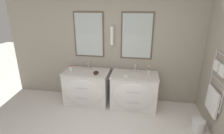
{
  "coord_description": "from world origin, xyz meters",
  "views": [
    {
      "loc": [
        0.56,
        -1.83,
        2.23
      ],
      "look_at": [
        -0.01,
        1.48,
        1.04
      ],
      "focal_mm": 28.0,
      "sensor_mm": 36.0,
      "label": 1
    }
  ],
  "objects_px": {
    "flower_vase": "(149,71)",
    "waste_bin": "(198,125)",
    "vanity_left": "(87,87)",
    "vanity_right": "(134,91)",
    "toiletry_bottle": "(71,69)",
    "amenity_bowl": "(96,73)"
  },
  "relations": [
    {
      "from": "amenity_bowl",
      "to": "flower_vase",
      "type": "xyz_separation_m",
      "value": [
        1.14,
        0.14,
        0.05
      ]
    },
    {
      "from": "vanity_left",
      "to": "toiletry_bottle",
      "type": "distance_m",
      "value": 0.57
    },
    {
      "from": "vanity_left",
      "to": "amenity_bowl",
      "type": "bearing_deg",
      "value": -18.25
    },
    {
      "from": "vanity_right",
      "to": "amenity_bowl",
      "type": "relative_size",
      "value": 8.57
    },
    {
      "from": "vanity_left",
      "to": "flower_vase",
      "type": "relative_size",
      "value": 4.67
    },
    {
      "from": "vanity_right",
      "to": "vanity_left",
      "type": "bearing_deg",
      "value": 180.0
    },
    {
      "from": "amenity_bowl",
      "to": "flower_vase",
      "type": "distance_m",
      "value": 1.15
    },
    {
      "from": "vanity_left",
      "to": "waste_bin",
      "type": "distance_m",
      "value": 2.46
    },
    {
      "from": "toiletry_bottle",
      "to": "vanity_right",
      "type": "bearing_deg",
      "value": 2.5
    },
    {
      "from": "toiletry_bottle",
      "to": "amenity_bowl",
      "type": "relative_size",
      "value": 1.29
    },
    {
      "from": "vanity_left",
      "to": "vanity_right",
      "type": "height_order",
      "value": "same"
    },
    {
      "from": "waste_bin",
      "to": "amenity_bowl",
      "type": "bearing_deg",
      "value": 165.94
    },
    {
      "from": "vanity_left",
      "to": "flower_vase",
      "type": "xyz_separation_m",
      "value": [
        1.41,
        0.05,
        0.48
      ]
    },
    {
      "from": "vanity_left",
      "to": "vanity_right",
      "type": "xyz_separation_m",
      "value": [
        1.11,
        0.0,
        0.0
      ]
    },
    {
      "from": "toiletry_bottle",
      "to": "waste_bin",
      "type": "distance_m",
      "value": 2.85
    },
    {
      "from": "toiletry_bottle",
      "to": "amenity_bowl",
      "type": "xyz_separation_m",
      "value": [
        0.59,
        -0.02,
        -0.04
      ]
    },
    {
      "from": "vanity_right",
      "to": "waste_bin",
      "type": "distance_m",
      "value": 1.42
    },
    {
      "from": "vanity_left",
      "to": "amenity_bowl",
      "type": "distance_m",
      "value": 0.51
    },
    {
      "from": "waste_bin",
      "to": "vanity_left",
      "type": "bearing_deg",
      "value": 165.46
    },
    {
      "from": "flower_vase",
      "to": "amenity_bowl",
      "type": "bearing_deg",
      "value": -173.1
    },
    {
      "from": "flower_vase",
      "to": "waste_bin",
      "type": "relative_size",
      "value": 0.95
    },
    {
      "from": "toiletry_bottle",
      "to": "flower_vase",
      "type": "xyz_separation_m",
      "value": [
        1.74,
        0.11,
        0.02
      ]
    }
  ]
}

